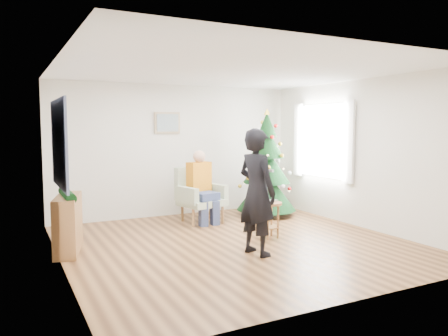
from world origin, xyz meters
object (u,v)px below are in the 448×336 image
christmas_tree (266,168)px  stool (270,220)px  standing_man (257,192)px  console (68,224)px  armchair (200,202)px

christmas_tree → stool: (-0.92, -1.55, -0.67)m
standing_man → stool: bearing=-57.7°
christmas_tree → console: 4.04m
armchair → console: 2.63m
christmas_tree → standing_man: (-1.58, -2.23, -0.09)m
stool → console: (-2.97, 0.65, 0.11)m
armchair → standing_man: standing_man is taller
christmas_tree → armchair: 1.55m
armchair → standing_man: (-0.15, -2.26, 0.50)m
standing_man → christmas_tree: bearing=-48.9°
stool → console: 3.05m
console → christmas_tree: bearing=27.2°
christmas_tree → standing_man: size_ratio=1.22×
armchair → standing_man: 2.32m
stool → armchair: size_ratio=0.56×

